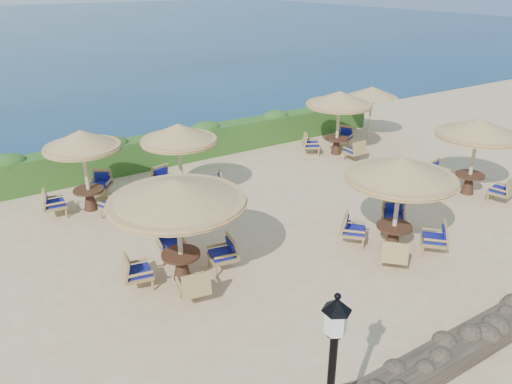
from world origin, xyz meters
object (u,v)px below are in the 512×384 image
object	(u,v)px
cafe_set_1	(399,187)
cafe_set_2	(477,138)
cafe_set_0	(178,208)
extra_parasol	(372,92)
cafe_set_3	(84,157)
cafe_set_4	(180,149)
cafe_set_5	(339,110)

from	to	relation	value
cafe_set_1	cafe_set_2	bearing A→B (deg)	14.24
cafe_set_0	extra_parasol	bearing A→B (deg)	25.94
cafe_set_0	cafe_set_3	bearing A→B (deg)	98.71
cafe_set_2	cafe_set_4	distance (m)	9.79
cafe_set_4	extra_parasol	bearing A→B (deg)	9.15
cafe_set_0	cafe_set_2	distance (m)	10.55
cafe_set_2	cafe_set_5	distance (m)	5.72
cafe_set_0	cafe_set_5	xyz separation A→B (m)	(9.46, 5.10, -0.04)
cafe_set_0	cafe_set_4	size ratio (longest dim) A/B	1.21
cafe_set_0	cafe_set_3	xyz separation A→B (m)	(-0.80, 5.21, -0.15)
cafe_set_2	cafe_set_5	world-z (taller)	same
cafe_set_1	cafe_set_5	world-z (taller)	same
cafe_set_3	cafe_set_4	bearing A→B (deg)	-19.23
cafe_set_4	cafe_set_5	bearing A→B (deg)	6.60
extra_parasol	cafe_set_1	world-z (taller)	cafe_set_1
extra_parasol	cafe_set_3	size ratio (longest dim) A/B	0.87
extra_parasol	cafe_set_2	world-z (taller)	cafe_set_2
cafe_set_0	cafe_set_4	world-z (taller)	same
cafe_set_3	cafe_set_5	xyz separation A→B (m)	(10.26, -0.11, 0.11)
cafe_set_3	cafe_set_4	size ratio (longest dim) A/B	1.01
cafe_set_1	cafe_set_4	world-z (taller)	same
extra_parasol	cafe_set_0	bearing A→B (deg)	-154.06
cafe_set_0	cafe_set_4	bearing A→B (deg)	64.94
cafe_set_5	cafe_set_1	bearing A→B (deg)	-119.84
extra_parasol	cafe_set_4	size ratio (longest dim) A/B	0.88
cafe_set_2	cafe_set_4	size ratio (longest dim) A/B	1.06
cafe_set_1	cafe_set_5	size ratio (longest dim) A/B	1.06
cafe_set_3	extra_parasol	bearing A→B (deg)	2.91
cafe_set_2	cafe_set_5	bearing A→B (deg)	100.89
cafe_set_4	cafe_set_3	bearing A→B (deg)	160.77
cafe_set_4	cafe_set_5	distance (m)	7.53
cafe_set_0	cafe_set_1	xyz separation A→B (m)	(5.51, -1.78, -0.08)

